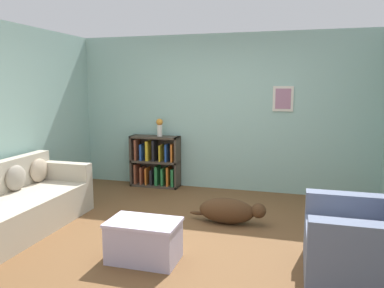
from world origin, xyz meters
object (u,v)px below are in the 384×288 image
at_px(coffee_table, 144,239).
at_px(dog, 229,211).
at_px(recliner_chair, 367,243).
at_px(vase, 160,126).
at_px(bookshelf, 156,163).
at_px(couch, 16,205).

xyz_separation_m(coffee_table, dog, (0.65, 1.25, -0.06)).
height_order(recliner_chair, dog, recliner_chair).
distance_m(dog, vase, 2.24).
xyz_separation_m(bookshelf, recliner_chair, (3.01, -2.53, -0.06)).
distance_m(recliner_chair, coffee_table, 2.10).
height_order(recliner_chair, vase, vase).
height_order(bookshelf, recliner_chair, recliner_chair).
bearing_deg(coffee_table, recliner_chair, 4.61).
bearing_deg(couch, coffee_table, -10.54).
bearing_deg(recliner_chair, coffee_table, -175.39).
bearing_deg(dog, couch, -159.78).
distance_m(coffee_table, vase, 2.93).
relative_size(couch, coffee_table, 2.68).
distance_m(couch, dog, 2.65).
bearing_deg(couch, recliner_chair, -2.51).
xyz_separation_m(couch, dog, (2.48, 0.91, -0.14)).
height_order(couch, bookshelf, bookshelf).
distance_m(couch, vase, 2.65).
bearing_deg(recliner_chair, vase, 139.32).
bearing_deg(vase, coffee_table, -72.80).
relative_size(couch, vase, 6.33).
bearing_deg(bookshelf, coffee_table, -71.15).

